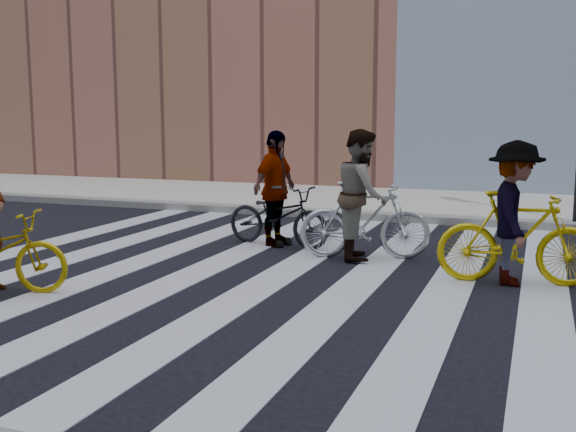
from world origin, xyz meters
The scene contains 9 objects.
ground centered at (0.00, 0.00, 0.00)m, with size 100.00×100.00×0.00m, color black.
sidewalk_far centered at (0.00, 7.50, 0.07)m, with size 100.00×5.00×0.15m, color gray.
zebra_crosswalk centered at (0.00, 0.00, 0.01)m, with size 8.25×10.00×0.01m.
bike_silver_mid centered at (1.34, 1.45, 0.58)m, with size 0.54×1.92×1.15m, color silver.
bike_yellow_right centered at (3.50, 0.61, 0.59)m, with size 0.55×1.96×1.18m, color #DDBB0C.
bike_dark_rear centered at (-0.23, 1.94, 0.49)m, with size 0.65×1.87×0.98m, color black.
rider_mid centered at (1.29, 1.45, 0.96)m, with size 0.93×0.72×1.91m, color slate.
rider_right centered at (3.45, 0.61, 0.90)m, with size 1.17×0.67×1.80m, color slate.
rider_rear centered at (-0.28, 1.94, 0.94)m, with size 1.10×0.46×1.87m, color slate.
Camera 1 is at (3.71, -8.12, 2.09)m, focal length 42.00 mm.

